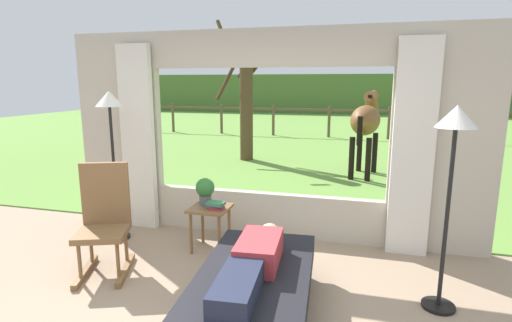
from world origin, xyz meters
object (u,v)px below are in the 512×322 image
potted_plant (205,190)px  recliner_sofa (254,293)px  horse (366,121)px  floor_lamp_left (111,121)px  side_table (210,215)px  book_stack (216,205)px  pasture_tree (245,93)px  floor_lamp_right (454,147)px  reclining_person (253,262)px  rocking_chair (104,220)px

potted_plant → recliner_sofa: bearing=-53.1°
recliner_sofa → horse: horse is taller
floor_lamp_left → horse: bearing=55.5°
recliner_sofa → side_table: size_ratio=3.39×
side_table → potted_plant: potted_plant is taller
side_table → book_stack: size_ratio=2.44×
potted_plant → pasture_tree: bearing=101.6°
pasture_tree → recliner_sofa: bearing=-72.8°
floor_lamp_right → side_table: bearing=165.2°
side_table → horse: 4.70m
reclining_person → floor_lamp_left: 2.63m
side_table → potted_plant: bearing=143.1°
side_table → potted_plant: 0.29m
reclining_person → horse: horse is taller
side_table → reclining_person: bearing=-55.3°
horse → pasture_tree: bearing=170.3°
floor_lamp_left → floor_lamp_right: bearing=-10.2°
recliner_sofa → rocking_chair: rocking_chair is taller
recliner_sofa → horse: bearing=76.8°
reclining_person → recliner_sofa: bearing=85.6°
book_stack → floor_lamp_left: size_ratio=0.12×
floor_lamp_left → rocking_chair: bearing=-63.2°
reclining_person → floor_lamp_right: floor_lamp_right is taller
side_table → floor_lamp_right: 2.63m
side_table → floor_lamp_left: bearing=178.9°
rocking_chair → pasture_tree: (-0.30, 6.06, 1.13)m
rocking_chair → floor_lamp_left: size_ratio=0.61×
floor_lamp_right → floor_lamp_left: bearing=169.8°
reclining_person → floor_lamp_right: (1.51, 0.61, 0.89)m
reclining_person → horse: 5.66m
floor_lamp_left → pasture_tree: bearing=89.0°
reclining_person → side_table: size_ratio=2.76×
floor_lamp_right → reclining_person: bearing=-157.9°
rocking_chair → side_table: (0.86, 0.75, -0.12)m
reclining_person → rocking_chair: (-1.71, 0.49, 0.02)m
side_table → potted_plant: size_ratio=1.63×
book_stack → potted_plant: bearing=145.4°
rocking_chair → horse: size_ratio=0.62×
recliner_sofa → potted_plant: bearing=122.5°
pasture_tree → potted_plant: bearing=-78.4°
reclining_person → rocking_chair: size_ratio=1.28×
recliner_sofa → pasture_tree: size_ratio=0.52×
rocking_chair → floor_lamp_left: 1.27m
side_table → pasture_tree: (-1.16, 5.32, 1.25)m
horse → floor_lamp_right: bearing=-73.0°
potted_plant → floor_lamp_left: 1.40m
potted_plant → pasture_tree: (-1.08, 5.26, 0.97)m
recliner_sofa → side_table: side_table is taller
recliner_sofa → side_table: 1.47m
rocking_chair → book_stack: (0.96, 0.69, 0.02)m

